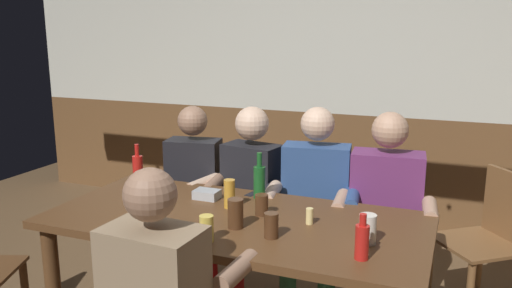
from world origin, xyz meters
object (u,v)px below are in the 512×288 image
at_px(table_candle, 310,216).
at_px(condiment_caddy, 207,194).
at_px(person_1, 246,193).
at_px(bottle_2, 138,169).
at_px(bottle_1, 362,241).
at_px(plate_0, 136,233).
at_px(pint_glass_2, 368,229).
at_px(pint_glass_5, 229,194).
at_px(chair_empty_near_right, 490,238).
at_px(bottle_0, 259,181).
at_px(dining_table, 236,236).
at_px(pint_glass_4, 207,229).
at_px(person_3, 385,209).
at_px(pint_glass_1, 271,225).
at_px(pint_glass_3, 148,182).
at_px(pint_glass_7, 262,205).
at_px(person_0, 191,188).
at_px(pint_glass_6, 235,214).
at_px(person_2, 314,200).

xyz_separation_m(table_candle, condiment_caddy, (-0.64, 0.16, -0.02)).
xyz_separation_m(person_1, bottle_2, (-0.57, -0.36, 0.20)).
bearing_deg(bottle_1, plate_0, -172.92).
distance_m(pint_glass_2, pint_glass_5, 0.79).
height_order(chair_empty_near_right, bottle_0, bottle_0).
xyz_separation_m(dining_table, pint_glass_4, (0.01, -0.33, 0.16)).
xyz_separation_m(person_3, bottle_1, (0.03, -0.93, 0.17)).
relative_size(pint_glass_1, pint_glass_3, 1.15).
height_order(pint_glass_5, pint_glass_7, pint_glass_5).
bearing_deg(person_0, plate_0, 95.32).
bearing_deg(person_0, pint_glass_3, 76.30).
bearing_deg(pint_glass_5, bottle_2, 164.89).
xyz_separation_m(person_0, plate_0, (0.30, -1.06, 0.12)).
relative_size(condiment_caddy, pint_glass_6, 0.97).
height_order(plate_0, pint_glass_4, pint_glass_4).
height_order(person_3, pint_glass_2, person_3).
bearing_deg(table_candle, bottle_0, 143.08).
relative_size(person_1, table_candle, 15.40).
bearing_deg(pint_glass_6, pint_glass_4, -105.50).
distance_m(person_1, pint_glass_4, 1.04).
xyz_separation_m(person_3, plate_0, (-0.99, -1.06, 0.10)).
relative_size(dining_table, pint_glass_2, 14.35).
bearing_deg(person_3, pint_glass_4, 51.83).
bearing_deg(pint_glass_6, dining_table, 113.88).
bearing_deg(bottle_0, person_3, 27.92).
xyz_separation_m(bottle_2, pint_glass_2, (1.48, -0.39, -0.03)).
distance_m(person_0, pint_glass_6, 1.08).
relative_size(pint_glass_3, pint_glass_7, 0.95).
relative_size(chair_empty_near_right, pint_glass_6, 6.12).
bearing_deg(person_3, person_2, -5.63).
height_order(chair_empty_near_right, pint_glass_5, pint_glass_5).
relative_size(condiment_caddy, pint_glass_3, 1.37).
height_order(condiment_caddy, pint_glass_4, pint_glass_4).
distance_m(dining_table, condiment_caddy, 0.36).
xyz_separation_m(table_candle, pint_glass_5, (-0.46, 0.07, 0.04)).
bearing_deg(pint_glass_4, bottle_2, 141.45).
distance_m(person_3, pint_glass_4, 1.21).
distance_m(bottle_2, pint_glass_2, 1.53).
bearing_deg(plate_0, pint_glass_5, 63.71).
relative_size(person_0, person_3, 0.97).
bearing_deg(pint_glass_6, chair_empty_near_right, 43.42).
distance_m(dining_table, chair_empty_near_right, 1.60).
xyz_separation_m(person_0, pint_glass_3, (-0.03, -0.46, 0.17)).
bearing_deg(pint_glass_7, pint_glass_4, -104.42).
xyz_separation_m(person_2, condiment_caddy, (-0.50, -0.47, 0.12)).
bearing_deg(pint_glass_2, person_3, 91.79).
bearing_deg(chair_empty_near_right, pint_glass_5, 84.62).
xyz_separation_m(chair_empty_near_right, bottle_0, (-1.25, -0.65, 0.40)).
distance_m(table_candle, condiment_caddy, 0.66).
xyz_separation_m(bottle_1, pint_glass_1, (-0.42, 0.07, -0.02)).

